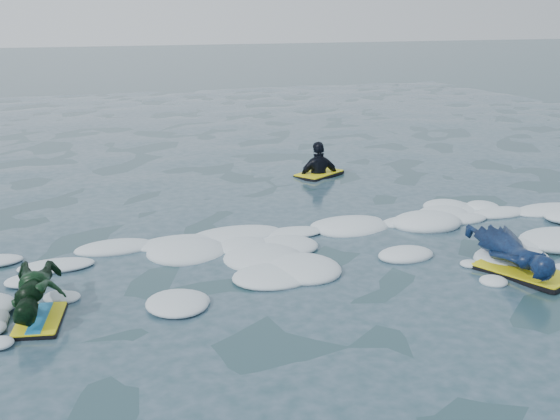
{
  "coord_description": "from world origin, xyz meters",
  "views": [
    {
      "loc": [
        -2.75,
        -7.73,
        3.23
      ],
      "look_at": [
        0.55,
        1.6,
        0.4
      ],
      "focal_mm": 45.0,
      "sensor_mm": 36.0,
      "label": 1
    }
  ],
  "objects": [
    {
      "name": "ground",
      "position": [
        0.0,
        0.0,
        0.0
      ],
      "size": [
        120.0,
        120.0,
        0.0
      ],
      "primitive_type": "plane",
      "color": "#19323D",
      "rests_on": "ground"
    },
    {
      "name": "prone_child_unit",
      "position": [
        -2.88,
        -0.21,
        0.26
      ],
      "size": [
        0.83,
        1.36,
        0.5
      ],
      "rotation": [
        0.0,
        0.0,
        1.37
      ],
      "color": "black",
      "rests_on": "ground"
    },
    {
      "name": "prone_woman_unit",
      "position": [
        2.89,
        -0.74,
        0.24
      ],
      "size": [
        1.05,
        1.84,
        0.46
      ],
      "rotation": [
        0.0,
        0.0,
        1.96
      ],
      "color": "black",
      "rests_on": "ground"
    },
    {
      "name": "foam_band",
      "position": [
        0.0,
        1.03,
        0.0
      ],
      "size": [
        12.0,
        3.1,
        0.3
      ],
      "primitive_type": null,
      "color": "white",
      "rests_on": "ground"
    },
    {
      "name": "waiting_rider_unit",
      "position": [
        2.59,
        4.99,
        -0.06
      ],
      "size": [
        1.18,
        1.03,
        1.56
      ],
      "rotation": [
        0.0,
        0.0,
        0.55
      ],
      "color": "black",
      "rests_on": "ground"
    }
  ]
}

